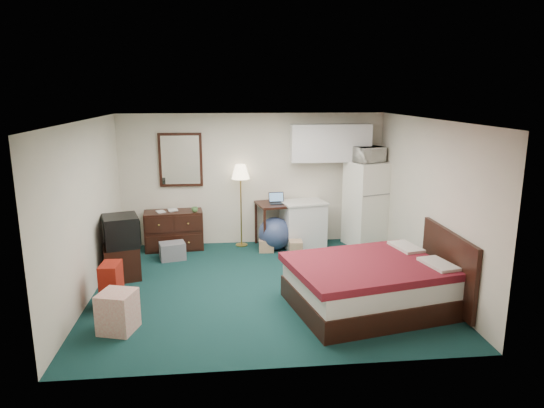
{
  "coord_description": "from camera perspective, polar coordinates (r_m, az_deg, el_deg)",
  "views": [
    {
      "loc": [
        -0.58,
        -6.87,
        2.89
      ],
      "look_at": [
        0.16,
        0.32,
        1.21
      ],
      "focal_mm": 32.0,
      "sensor_mm": 36.0,
      "label": 1
    }
  ],
  "objects": [
    {
      "name": "suitcase",
      "position": [
        7.03,
        -18.36,
        -9.08
      ],
      "size": [
        0.26,
        0.4,
        0.63
      ],
      "primitive_type": null,
      "rotation": [
        0.0,
        0.0,
        -0.06
      ],
      "color": "maroon",
      "rests_on": "floor"
    },
    {
      "name": "mug",
      "position": [
        9.01,
        -9.09,
        -0.58
      ],
      "size": [
        0.14,
        0.12,
        0.12
      ],
      "primitive_type": "imported",
      "rotation": [
        0.0,
        0.0,
        0.22
      ],
      "color": "#4E8043",
      "rests_on": "dresser"
    },
    {
      "name": "desk",
      "position": [
        9.19,
        0.42,
        -2.47
      ],
      "size": [
        0.78,
        0.78,
        0.85
      ],
      "primitive_type": null,
      "rotation": [
        0.0,
        0.0,
        0.19
      ],
      "color": "black",
      "rests_on": "floor"
    },
    {
      "name": "fridge",
      "position": [
        9.39,
        11.01,
        0.02
      ],
      "size": [
        0.84,
        0.84,
        1.61
      ],
      "primitive_type": null,
      "rotation": [
        0.0,
        0.0,
        0.33
      ],
      "color": "white",
      "rests_on": "floor"
    },
    {
      "name": "crt_tv",
      "position": [
        7.91,
        -17.34,
        -3.05
      ],
      "size": [
        0.66,
        0.69,
        0.48
      ],
      "primitive_type": null,
      "rotation": [
        0.0,
        0.0,
        0.29
      ],
      "color": "black",
      "rests_on": "tv_stand"
    },
    {
      "name": "file_bin",
      "position": [
        8.74,
        -11.63,
        -5.43
      ],
      "size": [
        0.5,
        0.42,
        0.3
      ],
      "primitive_type": null,
      "rotation": [
        0.0,
        0.0,
        0.24
      ],
      "color": "slate",
      "rests_on": "floor"
    },
    {
      "name": "bed",
      "position": [
        6.8,
        11.34,
        -9.38
      ],
      "size": [
        2.28,
        1.95,
        0.64
      ],
      "primitive_type": null,
      "rotation": [
        0.0,
        0.0,
        0.21
      ],
      "color": "maroon",
      "rests_on": "floor"
    },
    {
      "name": "microwave",
      "position": [
        9.18,
        11.39,
        5.93
      ],
      "size": [
        0.59,
        0.47,
        0.35
      ],
      "primitive_type": "imported",
      "rotation": [
        0.0,
        0.0,
        0.42
      ],
      "color": "white",
      "rests_on": "fridge"
    },
    {
      "name": "mirror",
      "position": [
        9.2,
        -10.7,
        5.13
      ],
      "size": [
        0.8,
        0.06,
        1.0
      ],
      "primitive_type": null,
      "color": "white",
      "rests_on": "walls"
    },
    {
      "name": "book_b",
      "position": [
        9.17,
        -12.15,
        -0.1
      ],
      "size": [
        0.17,
        0.06,
        0.23
      ],
      "primitive_type": "imported",
      "rotation": [
        0.0,
        0.0,
        0.22
      ],
      "color": "#896F52",
      "rests_on": "dresser"
    },
    {
      "name": "dresser",
      "position": [
        9.25,
        -11.46,
        -3.03
      ],
      "size": [
        1.1,
        0.58,
        0.73
      ],
      "primitive_type": null,
      "rotation": [
        0.0,
        0.0,
        0.09
      ],
      "color": "black",
      "rests_on": "floor"
    },
    {
      "name": "laptop",
      "position": [
        9.01,
        0.62,
        0.64
      ],
      "size": [
        0.3,
        0.25,
        0.2
      ],
      "primitive_type": null,
      "rotation": [
        0.0,
        0.0,
        0.08
      ],
      "color": "black",
      "rests_on": "desk"
    },
    {
      "name": "walls",
      "position": [
        7.09,
        -1.05,
        -0.28
      ],
      "size": [
        5.01,
        4.51,
        2.5
      ],
      "color": "beige",
      "rests_on": "floor"
    },
    {
      "name": "cardboard_box_a",
      "position": [
        8.98,
        -0.67,
        -4.9
      ],
      "size": [
        0.29,
        0.25,
        0.23
      ],
      "primitive_type": null,
      "rotation": [
        0.0,
        0.0,
        -0.07
      ],
      "color": "#896F52",
      "rests_on": "floor"
    },
    {
      "name": "floor_lamp",
      "position": [
        9.17,
        -3.67,
        -0.2
      ],
      "size": [
        0.41,
        0.41,
        1.57
      ],
      "primitive_type": null,
      "rotation": [
        0.0,
        0.0,
        -0.23
      ],
      "color": "gold",
      "rests_on": "floor"
    },
    {
      "name": "ceiling",
      "position": [
        6.9,
        -1.09,
        9.87
      ],
      "size": [
        5.0,
        4.5,
        0.01
      ],
      "primitive_type": "cube",
      "color": "beige",
      "rests_on": "walls"
    },
    {
      "name": "upper_cabinets",
      "position": [
        9.22,
        6.9,
        7.16
      ],
      "size": [
        1.5,
        0.35,
        0.7
      ],
      "primitive_type": null,
      "color": "white",
      "rests_on": "walls"
    },
    {
      "name": "tv_stand",
      "position": [
        8.07,
        -17.29,
        -6.5
      ],
      "size": [
        0.67,
        0.7,
        0.53
      ],
      "primitive_type": null,
      "rotation": [
        0.0,
        0.0,
        0.29
      ],
      "color": "black",
      "rests_on": "floor"
    },
    {
      "name": "retail_box",
      "position": [
        6.38,
        -17.69,
        -11.97
      ],
      "size": [
        0.5,
        0.5,
        0.51
      ],
      "primitive_type": null,
      "rotation": [
        0.0,
        0.0,
        -0.29
      ],
      "color": "beige",
      "rests_on": "floor"
    },
    {
      "name": "headboard",
      "position": [
        7.11,
        19.96,
        -6.93
      ],
      "size": [
        0.06,
        1.56,
        1.0
      ],
      "primitive_type": null,
      "color": "black",
      "rests_on": "walls"
    },
    {
      "name": "cardboard_box_b",
      "position": [
        8.76,
        2.8,
        -5.22
      ],
      "size": [
        0.25,
        0.29,
        0.28
      ],
      "primitive_type": null,
      "rotation": [
        0.0,
        0.0,
        -0.06
      ],
      "color": "#896F52",
      "rests_on": "floor"
    },
    {
      "name": "floor",
      "position": [
        7.47,
        -1.01,
        -9.64
      ],
      "size": [
        5.0,
        4.5,
        0.01
      ],
      "primitive_type": "cube",
      "color": "black",
      "rests_on": "ground"
    },
    {
      "name": "book_a",
      "position": [
        9.11,
        -13.43,
        -0.37
      ],
      "size": [
        0.14,
        0.07,
        0.2
      ],
      "primitive_type": "imported",
      "rotation": [
        0.0,
        0.0,
        0.4
      ],
      "color": "#896F52",
      "rests_on": "dresser"
    },
    {
      "name": "kitchen_counter",
      "position": [
        9.24,
        3.67,
        -2.43
      ],
      "size": [
        0.86,
        0.72,
        0.84
      ],
      "primitive_type": null,
      "rotation": [
        0.0,
        0.0,
        0.19
      ],
      "color": "white",
      "rests_on": "floor"
    },
    {
      "name": "exercise_ball",
      "position": [
        9.05,
        0.31,
        -3.5
      ],
      "size": [
        0.72,
        0.72,
        0.61
      ],
      "primitive_type": "sphere",
      "rotation": [
        0.0,
        0.0,
        0.2
      ],
      "color": "navy",
      "rests_on": "floor"
    }
  ]
}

